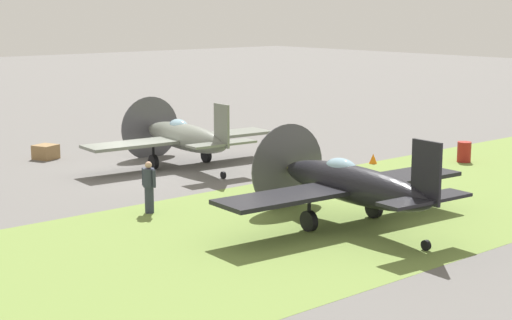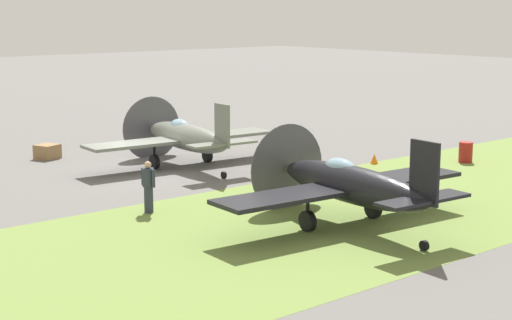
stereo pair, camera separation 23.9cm
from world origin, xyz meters
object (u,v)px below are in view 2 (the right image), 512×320
object	(u,v)px
airplane_wingman	(349,184)
ground_crew_chief	(148,186)
runway_marker_cone	(374,159)
airplane_lead	(185,137)
fuel_drum	(466,152)
supply_crate	(47,152)

from	to	relation	value
airplane_wingman	ground_crew_chief	size ratio (longest dim) A/B	5.27
runway_marker_cone	ground_crew_chief	bearing A→B (deg)	-175.56
airplane_lead	ground_crew_chief	xyz separation A→B (m)	(-5.53, -5.73, -0.39)
airplane_lead	runway_marker_cone	xyz separation A→B (m)	(6.65, -4.79, -1.08)
ground_crew_chief	fuel_drum	world-z (taller)	ground_crew_chief
airplane_lead	fuel_drum	xyz separation A→B (m)	(9.98, -7.13, -0.85)
airplane_wingman	fuel_drum	world-z (taller)	airplane_wingman
airplane_lead	supply_crate	size ratio (longest dim) A/B	9.72
airplane_wingman	supply_crate	bearing A→B (deg)	100.88
supply_crate	airplane_wingman	bearing A→B (deg)	-83.67
ground_crew_chief	runway_marker_cone	bearing A→B (deg)	85.64
supply_crate	runway_marker_cone	bearing A→B (deg)	-45.14
airplane_lead	ground_crew_chief	distance (m)	7.97
fuel_drum	runway_marker_cone	xyz separation A→B (m)	(-3.33, 2.34, -0.23)
fuel_drum	supply_crate	xyz separation A→B (m)	(-13.61, 12.68, -0.13)
fuel_drum	supply_crate	size ratio (longest dim) A/B	1.00
ground_crew_chief	fuel_drum	size ratio (longest dim) A/B	1.92
fuel_drum	supply_crate	bearing A→B (deg)	137.04
fuel_drum	runway_marker_cone	distance (m)	4.07
ground_crew_chief	supply_crate	distance (m)	11.46
airplane_wingman	fuel_drum	size ratio (longest dim) A/B	10.14
airplane_lead	fuel_drum	bearing A→B (deg)	-30.61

